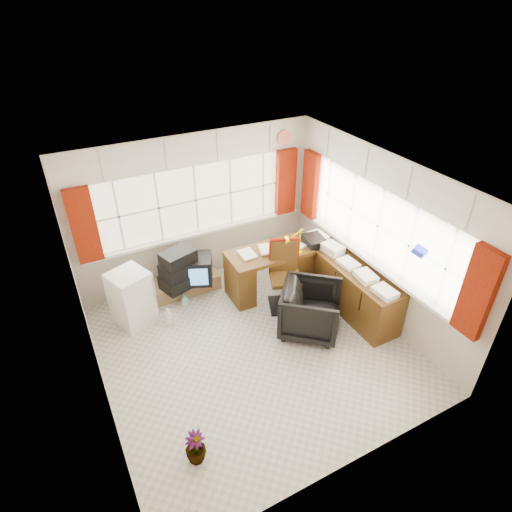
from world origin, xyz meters
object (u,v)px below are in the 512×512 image
Objects in this scene: task_chair at (284,271)px; desk_lamp at (300,235)px; radiator at (299,297)px; credenza at (347,283)px; desk at (269,269)px; office_chair at (311,310)px; mini_fridge at (132,298)px; tv_bench at (176,286)px; crt_tv at (197,269)px.

desk_lamp is at bearing 20.97° from task_chair.
radiator is (0.13, -0.25, -0.37)m from task_chair.
credenza is at bearing -50.76° from desk_lamp.
task_chair is at bearing -79.66° from desk.
desk_lamp is 0.53× the size of office_chair.
mini_fridge is at bearing 158.81° from radiator.
task_chair is 2.08× the size of radiator.
office_chair is (0.07, -1.11, -0.05)m from desk.
tv_bench is at bearing 140.64° from radiator.
desk is 1.16m from crt_tv.
tv_bench is (-1.77, 0.90, -0.95)m from desk_lamp.
crt_tv is 1.11m from mini_fridge.
radiator is (-0.21, -0.38, -0.86)m from desk_lamp.
tv_bench is at bearing 146.29° from credenza.
credenza reaches higher than desk.
tv_bench is (-1.44, 1.77, -0.25)m from office_chair.
office_chair reaches higher than crt_tv.
tv_bench is at bearing 79.33° from office_chair.
crt_tv is (-1.12, 1.60, 0.09)m from office_chair.
credenza is at bearing -32.82° from office_chair.
desk is at bearing 100.34° from task_chair.
tv_bench is at bearing 153.06° from desk_lamp.
tv_bench is at bearing 144.26° from task_chair.
crt_tv is at bearing 155.17° from desk.
desk is 1.55m from tv_bench.
radiator is 0.86× the size of crt_tv.
task_chair is 1.30× the size of mini_fridge.
tv_bench is (-1.43, 1.03, -0.47)m from task_chair.
radiator is at bearing 25.90° from office_chair.
crt_tv is at bearing 142.59° from task_chair.
tv_bench is at bearing 150.73° from crt_tv.
radiator is at bearing 161.72° from credenza.
credenza is 1.43× the size of tv_bench.
task_chair is 0.47m from radiator.
desk is 0.80m from desk_lamp.
office_chair is 1.96m from crt_tv.
mini_fridge is at bearing 159.48° from credenza.
desk is 1.21× the size of task_chair.
desk_lamp is 0.83× the size of radiator.
desk is 0.69m from radiator.
tv_bench is 2.25× the size of crt_tv.
desk_lamp reaches higher than desk.
crt_tv is (-1.05, 0.49, 0.04)m from desk.
radiator is at bearing -62.30° from task_chair.
office_chair is at bearing -104.37° from radiator.
office_chair is (0.01, -0.74, -0.21)m from task_chair.
office_chair is at bearing -50.94° from tv_bench.
task_chair reaches higher than credenza.
crt_tv is at bearing 153.58° from desk_lamp.
task_chair reaches higher than crt_tv.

